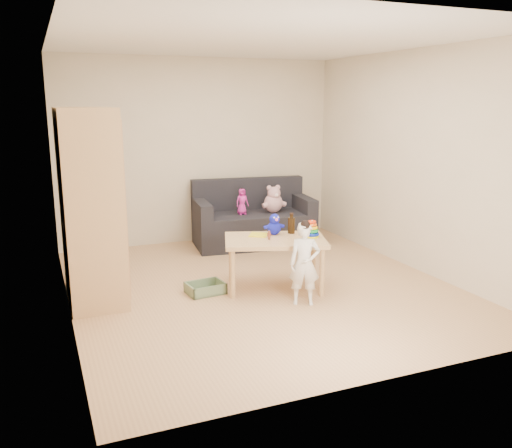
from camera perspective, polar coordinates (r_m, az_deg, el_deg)
name	(u,v)px	position (r m, az deg, el deg)	size (l,w,h in m)	color
room	(261,169)	(5.73, 0.49, 5.79)	(4.50, 4.50, 4.50)	tan
wardrobe	(90,206)	(5.70, -17.08, 1.84)	(0.54, 1.08, 1.94)	tan
sofa	(254,229)	(7.68, -0.26, -0.51)	(1.64, 0.82, 0.46)	black
play_table	(275,264)	(5.88, 2.01, -4.18)	(1.07, 0.68, 0.56)	#E2A97C
storage_bin	(205,288)	(5.83, -5.35, -6.71)	(0.38, 0.29, 0.12)	#647E5B
toddler	(304,265)	(5.43, 5.13, -4.30)	(0.30, 0.20, 0.82)	white
pink_bear	(273,201)	(7.65, 1.84, 2.45)	(0.29, 0.24, 0.33)	#D69EA8
doll	(242,202)	(7.50, -1.47, 2.35)	(0.18, 0.12, 0.36)	#DF29A8
ring_stacker	(312,230)	(5.87, 5.89, -0.68)	(0.16, 0.16, 0.19)	#FDFF0D
brown_bottle	(291,225)	(6.03, 3.75, -0.07)	(0.08, 0.08, 0.23)	black
blue_plush	(274,224)	(5.96, 1.92, 0.01)	(0.20, 0.15, 0.24)	#161CCB
wooden_figure	(269,235)	(5.74, 1.39, -1.18)	(0.04, 0.03, 0.10)	brown
yellow_book	(259,235)	(5.93, 0.27, -1.14)	(0.19, 0.19, 0.01)	yellow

